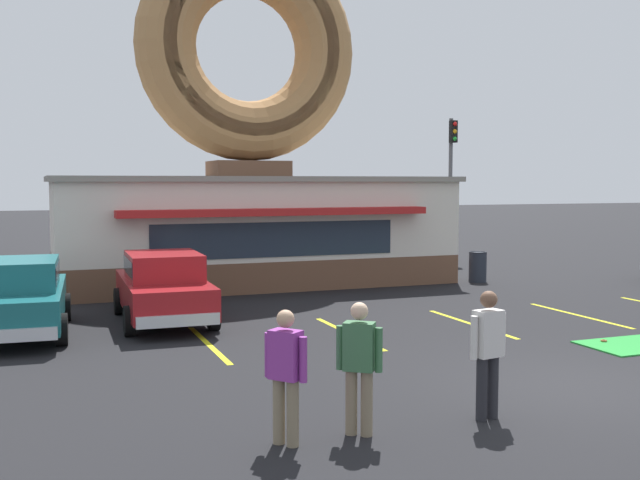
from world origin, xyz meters
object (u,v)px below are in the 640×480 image
at_px(pedestrian_hooded_kid, 488,348).
at_px(trash_bin, 478,266).
at_px(pedestrian_blue_sweater_man, 286,370).
at_px(car_red, 163,284).
at_px(traffic_light_pole, 451,169).
at_px(car_teal, 18,294).
at_px(pedestrian_leather_jacket_man, 359,362).

relative_size(pedestrian_hooded_kid, trash_bin, 1.79).
distance_m(pedestrian_blue_sweater_man, pedestrian_hooded_kid, 2.85).
height_order(car_red, pedestrian_hooded_kid, pedestrian_hooded_kid).
distance_m(car_red, traffic_light_pole, 16.96).
xyz_separation_m(pedestrian_blue_sweater_man, traffic_light_pole, (13.32, 18.54, 2.79)).
relative_size(car_red, pedestrian_blue_sweater_man, 2.76).
relative_size(car_teal, traffic_light_pole, 0.80).
bearing_deg(car_teal, trash_bin, 15.51).
height_order(car_teal, car_red, same).
height_order(pedestrian_hooded_kid, trash_bin, pedestrian_hooded_kid).
height_order(pedestrian_blue_sweater_man, pedestrian_hooded_kid, pedestrian_hooded_kid).
relative_size(car_teal, pedestrian_hooded_kid, 2.66).
bearing_deg(pedestrian_leather_jacket_man, traffic_light_pole, 56.33).
relative_size(pedestrian_leather_jacket_man, trash_bin, 1.74).
height_order(car_red, trash_bin, car_red).
relative_size(car_teal, pedestrian_leather_jacket_man, 2.74).
distance_m(trash_bin, traffic_light_pole, 7.90).
bearing_deg(car_teal, pedestrian_hooded_kid, -53.82).
bearing_deg(traffic_light_pole, pedestrian_blue_sweater_man, -125.70).
bearing_deg(pedestrian_hooded_kid, pedestrian_blue_sweater_man, 179.48).
distance_m(pedestrian_blue_sweater_man, pedestrian_leather_jacket_man, 0.98).
bearing_deg(pedestrian_leather_jacket_man, pedestrian_hooded_kid, -1.04).
relative_size(car_red, pedestrian_leather_jacket_man, 2.71).
bearing_deg(car_red, car_teal, -172.74).
xyz_separation_m(pedestrian_hooded_kid, pedestrian_leather_jacket_man, (-1.87, 0.03, -0.03)).
relative_size(pedestrian_hooded_kid, traffic_light_pole, 0.30).
height_order(car_red, pedestrian_blue_sweater_man, pedestrian_blue_sweater_man).
bearing_deg(pedestrian_blue_sweater_man, car_red, 90.68).
distance_m(car_red, pedestrian_leather_jacket_man, 8.63).
relative_size(car_teal, trash_bin, 4.78).
distance_m(pedestrian_hooded_kid, trash_bin, 14.16).
distance_m(car_teal, trash_bin, 14.07).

